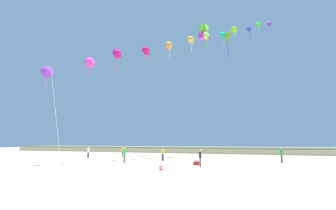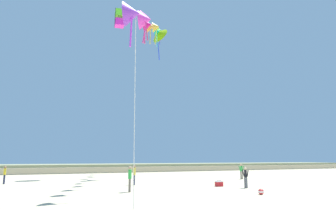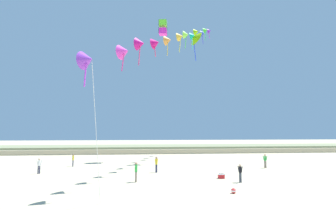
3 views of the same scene
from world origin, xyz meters
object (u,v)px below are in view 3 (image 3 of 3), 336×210
(person_far_right, at_px, (265,160))
(person_far_center, at_px, (73,159))
(beach_cooler, at_px, (221,176))
(person_near_left, at_px, (156,163))
(large_kite_mid_trail, at_px, (163,28))
(person_far_left, at_px, (39,165))
(large_kite_low_lead, at_px, (195,38))
(person_near_right, at_px, (240,172))
(person_mid_center, at_px, (136,170))
(beach_ball, at_px, (234,191))

(person_far_right, bearing_deg, person_far_center, 170.69)
(beach_cooler, bearing_deg, person_near_left, 143.92)
(large_kite_mid_trail, xyz_separation_m, beach_cooler, (4.02, -16.60, -21.03))
(person_far_left, bearing_deg, person_near_left, -2.43)
(person_far_right, bearing_deg, person_near_left, -170.94)
(person_far_right, height_order, large_kite_low_lead, large_kite_low_lead)
(person_near_right, height_order, person_far_right, person_far_right)
(person_mid_center, distance_m, person_far_left, 11.58)
(person_near_right, relative_size, large_kite_low_lead, 0.32)
(person_near_left, height_order, person_near_right, person_near_left)
(person_far_center, bearing_deg, person_far_left, -111.21)
(person_mid_center, xyz_separation_m, beach_cooler, (7.93, 0.89, -0.78))
(person_far_right, bearing_deg, person_far_left, -176.40)
(large_kite_mid_trail, xyz_separation_m, beach_ball, (3.03, -22.48, -21.06))
(person_mid_center, relative_size, person_far_left, 1.06)
(person_near_right, xyz_separation_m, large_kite_mid_trail, (-5.07, 18.66, 20.33))
(person_far_right, distance_m, large_kite_mid_trail, 25.49)
(person_near_left, distance_m, large_kite_low_lead, 21.22)
(person_far_left, bearing_deg, large_kite_mid_trail, 40.17)
(beach_cooler, bearing_deg, person_far_right, 40.15)
(person_far_left, relative_size, large_kite_low_lead, 0.33)
(person_near_right, bearing_deg, person_far_left, 160.37)
(person_far_left, bearing_deg, person_far_center, 68.79)
(person_near_right, relative_size, beach_ball, 4.37)
(person_near_left, bearing_deg, person_far_right, 9.06)
(person_near_right, relative_size, person_mid_center, 0.92)
(person_near_right, bearing_deg, beach_ball, -118.04)
(beach_ball, bearing_deg, person_far_center, 132.87)
(person_far_right, xyz_separation_m, beach_ball, (-8.53, -12.25, -0.78))
(person_near_left, xyz_separation_m, large_kite_low_lead, (6.44, 9.61, 17.79))
(person_mid_center, relative_size, person_far_center, 1.09)
(person_near_left, xyz_separation_m, person_far_left, (-12.24, 0.52, -0.03))
(person_far_left, distance_m, beach_ball, 20.13)
(person_far_center, relative_size, large_kite_low_lead, 0.32)
(person_far_left, distance_m, large_kite_mid_trail, 27.38)
(person_near_right, distance_m, large_kite_mid_trail, 28.06)
(person_mid_center, bearing_deg, person_far_center, 125.77)
(person_mid_center, xyz_separation_m, beach_ball, (6.95, -5.00, -0.82))
(large_kite_low_lead, height_order, beach_ball, large_kite_low_lead)
(person_near_left, distance_m, beach_ball, 11.24)
(person_near_right, xyz_separation_m, large_kite_low_lead, (-0.42, 15.90, 17.84))
(person_mid_center, distance_m, large_kite_low_lead, 24.61)
(person_near_left, distance_m, person_far_left, 12.25)
(person_near_right, bearing_deg, person_far_right, 52.37)
(person_near_left, height_order, beach_ball, person_near_left)
(person_near_left, distance_m, person_far_center, 11.76)
(person_near_right, relative_size, beach_cooler, 2.74)
(large_kite_low_lead, xyz_separation_m, large_kite_mid_trail, (-4.65, 2.76, 2.49))
(large_kite_low_lead, distance_m, beach_ball, 27.14)
(person_near_left, distance_m, person_mid_center, 5.54)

